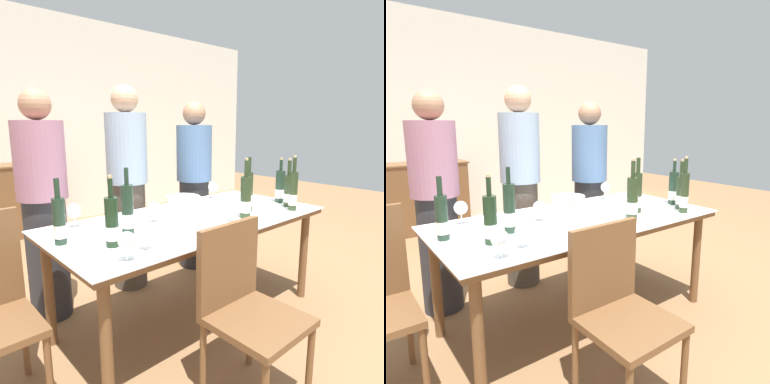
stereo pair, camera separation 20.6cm
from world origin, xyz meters
The scene contains 22 objects.
ground_plane centered at (0.00, 0.00, 0.00)m, with size 12.00×12.00×0.00m, color olive.
back_wall centered at (0.00, 3.12, 1.40)m, with size 8.00×0.10×2.80m.
dining_table centered at (0.00, 0.00, 0.67)m, with size 1.91×0.92×0.74m.
ice_bucket centered at (-0.11, -0.03, 0.83)m, with size 0.22×0.22×0.17m.
wine_bottle_0 centered at (0.27, -0.24, 0.88)m, with size 0.08×0.08×0.41m.
wine_bottle_1 centered at (0.70, -0.34, 0.88)m, with size 0.06×0.06×0.41m.
wine_bottle_2 centered at (-0.68, -0.13, 0.86)m, with size 0.07×0.07×0.38m.
wine_bottle_3 centered at (-0.51, -0.01, 0.88)m, with size 0.07×0.07×0.39m.
wine_bottle_4 centered at (-0.86, 0.09, 0.86)m, with size 0.07×0.07×0.35m.
wine_bottle_5 centered at (0.43, -0.13, 0.88)m, with size 0.07×0.07×0.40m.
wine_bottle_6 centered at (0.86, -0.12, 0.86)m, with size 0.08×0.08×0.36m.
wine_bottle_7 centered at (0.78, -0.25, 0.86)m, with size 0.06×0.06×0.37m.
wine_glass_0 centered at (-0.73, -0.36, 0.84)m, with size 0.09×0.09×0.14m.
wine_glass_1 centered at (0.13, -0.25, 0.84)m, with size 0.07×0.07×0.15m.
wine_glass_2 centered at (-0.58, -0.30, 0.83)m, with size 0.07×0.07×0.13m.
wine_glass_3 centered at (0.54, 0.34, 0.84)m, with size 0.08×0.08×0.14m.
wine_glass_4 centered at (-0.26, 0.08, 0.83)m, with size 0.08×0.08×0.14m.
wine_glass_5 centered at (-0.69, 0.31, 0.84)m, with size 0.09×0.09×0.15m.
chair_near_front centered at (-0.27, -0.69, 0.51)m, with size 0.42×0.42×0.88m.
person_host centered at (-0.73, 0.71, 0.80)m, with size 0.33×0.33×1.59m.
person_guest_left centered at (-0.04, 0.74, 0.84)m, with size 0.33×0.33×1.67m.
person_guest_right centered at (0.65, 0.69, 0.79)m, with size 0.33×0.33×1.57m.
Camera 1 is at (-1.51, -1.67, 1.37)m, focal length 32.00 mm.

